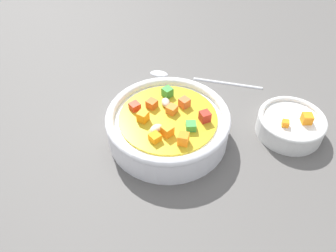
{
  "coord_description": "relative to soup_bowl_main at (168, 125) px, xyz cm",
  "views": [
    {
      "loc": [
        22.28,
        30.87,
        40.85
      ],
      "look_at": [
        0.0,
        0.0,
        2.52
      ],
      "focal_mm": 35.27,
      "sensor_mm": 36.0,
      "label": 1
    }
  ],
  "objects": [
    {
      "name": "side_bowl_small",
      "position": [
        -17.24,
        11.2,
        -0.97
      ],
      "size": [
        11.1,
        11.1,
        4.56
      ],
      "color": "white",
      "rests_on": "ground_plane"
    },
    {
      "name": "ground_plane",
      "position": [
        -0.0,
        -0.01,
        -3.87
      ],
      "size": [
        140.0,
        140.0,
        2.0
      ],
      "primitive_type": "cube",
      "color": "#565451"
    },
    {
      "name": "spoon",
      "position": [
        -12.9,
        -10.79,
        -2.48
      ],
      "size": [
        16.01,
        18.24,
        0.89
      ],
      "rotation": [
        0.0,
        0.0,
        5.42
      ],
      "color": "silver",
      "rests_on": "ground_plane"
    },
    {
      "name": "soup_bowl_main",
      "position": [
        0.0,
        0.0,
        0.0
      ],
      "size": [
        20.04,
        20.04,
        6.35
      ],
      "color": "white",
      "rests_on": "ground_plane"
    }
  ]
}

